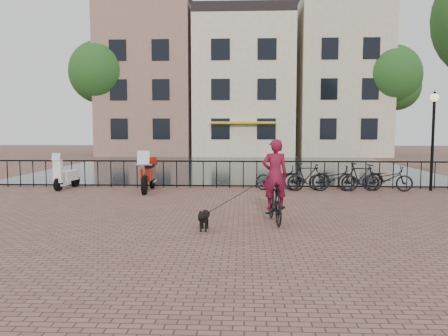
{
  "coord_description": "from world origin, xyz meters",
  "views": [
    {
      "loc": [
        0.49,
        -8.17,
        2.21
      ],
      "look_at": [
        0.0,
        3.0,
        1.2
      ],
      "focal_mm": 35.0,
      "sensor_mm": 36.0,
      "label": 1
    }
  ],
  "objects_px": {
    "cyclist": "(275,186)",
    "scooter": "(67,170)",
    "motorcycle": "(148,170)",
    "lamp_post": "(433,124)",
    "dog": "(204,219)"
  },
  "relations": [
    {
      "from": "cyclist",
      "to": "scooter",
      "type": "xyz_separation_m",
      "value": [
        -7.23,
        5.53,
        -0.18
      ]
    },
    {
      "from": "cyclist",
      "to": "motorcycle",
      "type": "distance_m",
      "value": 6.48
    },
    {
      "from": "lamp_post",
      "to": "scooter",
      "type": "relative_size",
      "value": 2.25
    },
    {
      "from": "dog",
      "to": "scooter",
      "type": "xyz_separation_m",
      "value": [
        -5.64,
        6.36,
        0.45
      ]
    },
    {
      "from": "cyclist",
      "to": "dog",
      "type": "bearing_deg",
      "value": 21.5
    },
    {
      "from": "scooter",
      "to": "lamp_post",
      "type": "bearing_deg",
      "value": 8.87
    },
    {
      "from": "scooter",
      "to": "dog",
      "type": "bearing_deg",
      "value": -39.9
    },
    {
      "from": "lamp_post",
      "to": "dog",
      "type": "bearing_deg",
      "value": -139.56
    },
    {
      "from": "lamp_post",
      "to": "scooter",
      "type": "xyz_separation_m",
      "value": [
        -13.19,
        -0.07,
        -1.69
      ]
    },
    {
      "from": "dog",
      "to": "scooter",
      "type": "bearing_deg",
      "value": 133.5
    },
    {
      "from": "scooter",
      "to": "cyclist",
      "type": "bearing_deg",
      "value": -28.85
    },
    {
      "from": "cyclist",
      "to": "motorcycle",
      "type": "bearing_deg",
      "value": -57.13
    },
    {
      "from": "motorcycle",
      "to": "scooter",
      "type": "xyz_separation_m",
      "value": [
        -3.14,
        0.5,
        -0.06
      ]
    },
    {
      "from": "cyclist",
      "to": "dog",
      "type": "height_order",
      "value": "cyclist"
    },
    {
      "from": "cyclist",
      "to": "scooter",
      "type": "height_order",
      "value": "cyclist"
    }
  ]
}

